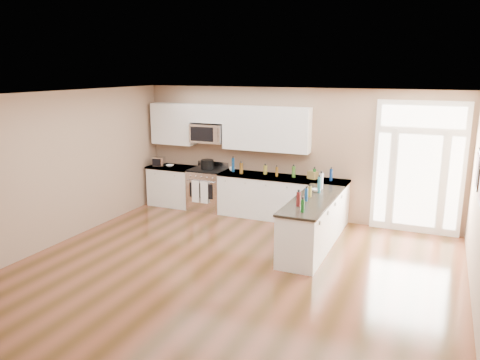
# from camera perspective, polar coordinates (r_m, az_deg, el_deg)

# --- Properties ---
(ground) EXTENTS (8.00, 8.00, 0.00)m
(ground) POSITION_cam_1_polar(r_m,az_deg,el_deg) (7.05, -3.70, -13.43)
(ground) COLOR #492F14
(room_shell) EXTENTS (8.00, 8.00, 8.00)m
(room_shell) POSITION_cam_1_polar(r_m,az_deg,el_deg) (6.46, -3.93, 0.22)
(room_shell) COLOR #997B61
(room_shell) RESTS_ON ground
(back_cabinet_left) EXTENTS (1.10, 0.66, 0.94)m
(back_cabinet_left) POSITION_cam_1_polar(r_m,az_deg,el_deg) (11.26, -8.21, -0.83)
(back_cabinet_left) COLOR white
(back_cabinet_left) RESTS_ON ground
(back_cabinet_right) EXTENTS (2.85, 0.66, 0.94)m
(back_cabinet_right) POSITION_cam_1_polar(r_m,az_deg,el_deg) (10.14, 5.00, -2.34)
(back_cabinet_right) COLOR white
(back_cabinet_right) RESTS_ON ground
(peninsula_cabinet) EXTENTS (0.69, 2.32, 0.94)m
(peninsula_cabinet) POSITION_cam_1_polar(r_m,az_deg,el_deg) (8.52, 8.79, -5.55)
(peninsula_cabinet) COLOR white
(peninsula_cabinet) RESTS_ON ground
(upper_cabinet_left) EXTENTS (1.04, 0.33, 0.95)m
(upper_cabinet_left) POSITION_cam_1_polar(r_m,az_deg,el_deg) (11.12, -8.12, 6.79)
(upper_cabinet_left) COLOR white
(upper_cabinet_left) RESTS_ON room_shell
(upper_cabinet_right) EXTENTS (1.94, 0.33, 0.95)m
(upper_cabinet_right) POSITION_cam_1_polar(r_m,az_deg,el_deg) (10.12, 3.19, 6.25)
(upper_cabinet_right) COLOR white
(upper_cabinet_right) RESTS_ON room_shell
(upper_cabinet_short) EXTENTS (0.82, 0.33, 0.40)m
(upper_cabinet_short) POSITION_cam_1_polar(r_m,az_deg,el_deg) (10.64, -3.84, 8.08)
(upper_cabinet_short) COLOR white
(upper_cabinet_short) RESTS_ON room_shell
(microwave) EXTENTS (0.78, 0.41, 0.42)m
(microwave) POSITION_cam_1_polar(r_m,az_deg,el_deg) (10.66, -3.91, 5.71)
(microwave) COLOR silver
(microwave) RESTS_ON room_shell
(entry_door) EXTENTS (1.70, 0.10, 2.60)m
(entry_door) POSITION_cam_1_polar(r_m,az_deg,el_deg) (9.73, 20.90, 1.38)
(entry_door) COLOR white
(entry_door) RESTS_ON ground
(wall_art_near) EXTENTS (0.05, 0.58, 0.58)m
(wall_art_near) POSITION_cam_1_polar(r_m,az_deg,el_deg) (7.94, 27.06, 1.18)
(wall_art_near) COLOR black
(wall_art_near) RESTS_ON room_shell
(kitchen_range) EXTENTS (0.80, 0.71, 1.08)m
(kitchen_range) POSITION_cam_1_polar(r_m,az_deg,el_deg) (10.80, -3.95, -1.12)
(kitchen_range) COLOR silver
(kitchen_range) RESTS_ON ground
(stockpot) EXTENTS (0.32, 0.32, 0.23)m
(stockpot) POSITION_cam_1_polar(r_m,az_deg,el_deg) (10.70, -4.02, 1.96)
(stockpot) COLOR black
(stockpot) RESTS_ON kitchen_range
(toaster_oven) EXTENTS (0.30, 0.26, 0.22)m
(toaster_oven) POSITION_cam_1_polar(r_m,az_deg,el_deg) (11.19, -9.85, 2.23)
(toaster_oven) COLOR silver
(toaster_oven) RESTS_ON back_cabinet_left
(cardboard_box) EXTENTS (0.23, 0.19, 0.16)m
(cardboard_box) POSITION_cam_1_polar(r_m,az_deg,el_deg) (9.88, 8.85, 0.60)
(cardboard_box) COLOR brown
(cardboard_box) RESTS_ON back_cabinet_right
(bowl_left) EXTENTS (0.21, 0.21, 0.04)m
(bowl_left) POSITION_cam_1_polar(r_m,az_deg,el_deg) (11.11, -8.55, 1.73)
(bowl_left) COLOR white
(bowl_left) RESTS_ON back_cabinet_left
(bowl_peninsula) EXTENTS (0.22, 0.22, 0.05)m
(bowl_peninsula) POSITION_cam_1_polar(r_m,az_deg,el_deg) (8.85, 9.32, -1.26)
(bowl_peninsula) COLOR white
(bowl_peninsula) RESTS_ON peninsula_cabinet
(cup_counter) EXTENTS (0.13, 0.13, 0.10)m
(cup_counter) POSITION_cam_1_polar(r_m,az_deg,el_deg) (10.50, -0.95, 1.36)
(cup_counter) COLOR white
(cup_counter) RESTS_ON back_cabinet_right
(counter_bottles) EXTENTS (2.33, 2.44, 0.31)m
(counter_bottles) POSITION_cam_1_polar(r_m,az_deg,el_deg) (9.29, 6.12, 0.16)
(counter_bottles) COLOR #19591E
(counter_bottles) RESTS_ON back_cabinet_right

